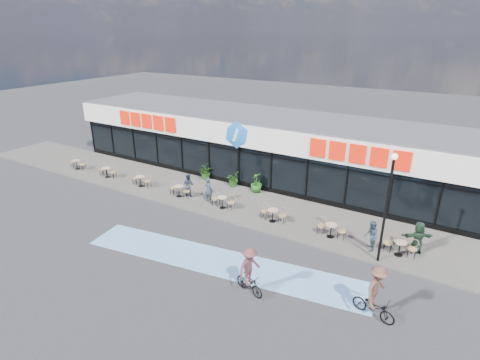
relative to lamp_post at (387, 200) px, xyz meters
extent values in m
plane|color=#28282B|center=(-10.48, -2.30, -3.27)|extent=(120.00, 120.00, 0.00)
cube|color=#54504A|center=(-10.48, 2.20, -3.22)|extent=(44.00, 5.00, 0.10)
cube|color=#6897C6|center=(-6.48, -3.80, -3.26)|extent=(14.17, 4.13, 0.01)
cube|color=black|center=(-10.48, 7.70, -1.77)|extent=(30.00, 6.00, 3.00)
cube|color=white|center=(-10.48, 7.55, 0.48)|extent=(30.60, 6.30, 1.50)
cube|color=#47474C|center=(-10.48, 7.70, 1.28)|extent=(30.60, 6.30, 0.10)
cube|color=#0E3E9B|center=(-10.48, 4.66, -0.22)|extent=(30.60, 0.08, 0.18)
cube|color=black|center=(-10.48, 4.67, -0.62)|extent=(30.00, 0.06, 0.08)
cube|color=black|center=(-10.48, 4.68, -3.07)|extent=(30.00, 0.10, 0.40)
cube|color=red|center=(-18.48, 4.40, 0.53)|extent=(5.63, 0.18, 1.10)
cube|color=red|center=(-2.48, 4.40, 0.53)|extent=(5.63, 0.18, 1.10)
ellipsoid|color=blue|center=(-10.48, 4.40, 0.53)|extent=(1.90, 0.24, 1.90)
cylinder|color=black|center=(-25.48, 4.67, -1.77)|extent=(0.10, 0.10, 3.00)
cylinder|color=black|center=(-22.98, 4.67, -1.77)|extent=(0.10, 0.10, 3.00)
cylinder|color=black|center=(-20.48, 4.67, -1.77)|extent=(0.10, 0.10, 3.00)
cylinder|color=black|center=(-17.98, 4.67, -1.77)|extent=(0.10, 0.10, 3.00)
cylinder|color=black|center=(-15.48, 4.67, -1.77)|extent=(0.10, 0.10, 3.00)
cylinder|color=black|center=(-12.98, 4.67, -1.77)|extent=(0.10, 0.10, 3.00)
cylinder|color=black|center=(-10.48, 4.67, -1.77)|extent=(0.10, 0.10, 3.00)
cylinder|color=black|center=(-7.98, 4.67, -1.77)|extent=(0.10, 0.10, 3.00)
cylinder|color=black|center=(-5.48, 4.67, -1.77)|extent=(0.10, 0.10, 3.00)
cylinder|color=black|center=(-2.98, 4.67, -1.77)|extent=(0.10, 0.10, 3.00)
cylinder|color=black|center=(-0.48, 4.67, -1.77)|extent=(0.10, 0.10, 3.00)
cylinder|color=black|center=(2.02, 4.67, -1.77)|extent=(0.10, 0.10, 3.00)
cylinder|color=black|center=(0.00, 0.00, -0.61)|extent=(0.12, 0.12, 5.12)
sphere|color=#FFF2CC|center=(0.00, 0.00, 2.05)|extent=(0.28, 0.28, 0.28)
cylinder|color=tan|center=(-23.08, 0.99, -2.45)|extent=(0.60, 0.60, 0.04)
cylinder|color=black|center=(-23.08, 0.99, -2.80)|extent=(0.06, 0.06, 0.70)
cylinder|color=black|center=(-23.08, 0.99, -3.16)|extent=(0.40, 0.40, 0.02)
cylinder|color=tan|center=(-19.68, 0.99, -2.45)|extent=(0.60, 0.60, 0.04)
cylinder|color=black|center=(-19.68, 0.99, -2.80)|extent=(0.06, 0.06, 0.70)
cylinder|color=black|center=(-19.68, 0.99, -3.16)|extent=(0.40, 0.40, 0.02)
cylinder|color=tan|center=(-16.27, 0.99, -2.45)|extent=(0.60, 0.60, 0.04)
cylinder|color=black|center=(-16.27, 0.99, -2.80)|extent=(0.06, 0.06, 0.70)
cylinder|color=black|center=(-16.27, 0.99, -3.16)|extent=(0.40, 0.40, 0.02)
cylinder|color=tan|center=(-12.86, 0.99, -2.45)|extent=(0.60, 0.60, 0.04)
cylinder|color=black|center=(-12.86, 0.99, -2.80)|extent=(0.06, 0.06, 0.70)
cylinder|color=black|center=(-12.86, 0.99, -3.16)|extent=(0.40, 0.40, 0.02)
cylinder|color=tan|center=(-9.45, 0.99, -2.45)|extent=(0.60, 0.60, 0.04)
cylinder|color=black|center=(-9.45, 0.99, -2.80)|extent=(0.06, 0.06, 0.70)
cylinder|color=black|center=(-9.45, 0.99, -3.16)|extent=(0.40, 0.40, 0.02)
cylinder|color=tan|center=(-6.04, 0.99, -2.45)|extent=(0.60, 0.60, 0.04)
cylinder|color=black|center=(-6.04, 0.99, -2.80)|extent=(0.06, 0.06, 0.70)
cylinder|color=black|center=(-6.04, 0.99, -3.16)|extent=(0.40, 0.40, 0.02)
cylinder|color=tan|center=(-2.64, 0.99, -2.45)|extent=(0.60, 0.60, 0.04)
cylinder|color=black|center=(-2.64, 0.99, -2.80)|extent=(0.06, 0.06, 0.70)
cylinder|color=black|center=(-2.64, 0.99, -3.16)|extent=(0.40, 0.40, 0.02)
cylinder|color=tan|center=(0.77, 0.99, -2.45)|extent=(0.60, 0.60, 0.04)
cylinder|color=black|center=(0.77, 0.99, -2.80)|extent=(0.06, 0.06, 0.70)
cylinder|color=black|center=(0.77, 0.99, -3.16)|extent=(0.40, 0.40, 0.02)
imported|color=#1E4714|center=(-13.21, 4.41, -2.59)|extent=(1.28, 1.19, 1.16)
imported|color=#1C4814|center=(-10.72, 4.31, -2.64)|extent=(1.09, 1.17, 1.07)
imported|color=#1C4C15|center=(-8.82, 4.21, -2.48)|extent=(0.80, 0.80, 1.37)
imported|color=#27333E|center=(-10.67, 1.29, -2.34)|extent=(0.66, 0.48, 1.66)
imported|color=#2C3145|center=(-12.39, 1.44, -2.40)|extent=(0.79, 0.64, 1.55)
imported|color=#303F4B|center=(-0.57, 0.73, -2.37)|extent=(0.83, 0.93, 1.59)
imported|color=#293841|center=(1.43, 1.80, -2.38)|extent=(0.61, 0.84, 1.59)
imported|color=#1C3320|center=(1.45, 1.64, -2.36)|extent=(1.56, 1.13, 1.63)
imported|color=black|center=(-4.21, -5.05, -2.82)|extent=(1.57, 0.84, 0.91)
imported|color=brown|center=(-4.21, -5.05, -1.96)|extent=(0.93, 1.25, 1.72)
imported|color=black|center=(0.59, -3.87, -2.82)|extent=(1.83, 1.03, 0.91)
imported|color=brown|center=(0.59, -3.87, -1.91)|extent=(0.96, 1.31, 1.82)
camera|label=1|loc=(1.98, -16.35, 7.08)|focal=28.00mm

